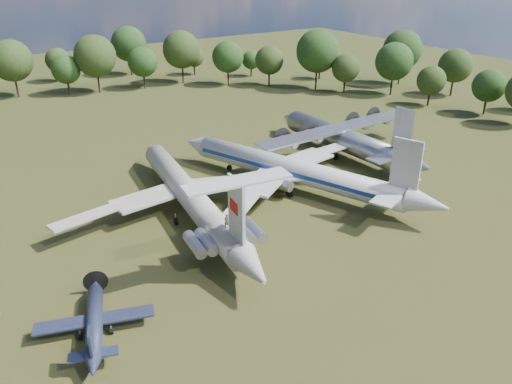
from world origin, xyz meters
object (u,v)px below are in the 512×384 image
tu104_jet (294,174)px  an12_transport (343,142)px  small_prop_west (95,325)px  person_on_il62 (226,221)px  il62_airliner (190,200)px

tu104_jet → an12_transport: 17.66m
tu104_jet → small_prop_west: size_ratio=3.23×
person_on_il62 → an12_transport: bearing=-158.3°
small_prop_west → person_on_il62: (17.13, 3.91, 4.54)m
an12_transport → small_prop_west: bearing=-158.2°
tu104_jet → an12_transport: bearing=1.7°
an12_transport → person_on_il62: person_on_il62 is taller
small_prop_west → il62_airliner: bearing=60.3°
an12_transport → small_prop_west: size_ratio=2.55×
il62_airliner → person_on_il62: 13.83m
an12_transport → person_on_il62: 40.50m
an12_transport → tu104_jet: bearing=-159.1°
il62_airliner → an12_transport: (33.84, 5.78, 0.20)m
il62_airliner → an12_transport: size_ratio=1.24×
tu104_jet → small_prop_west: bearing=-177.0°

